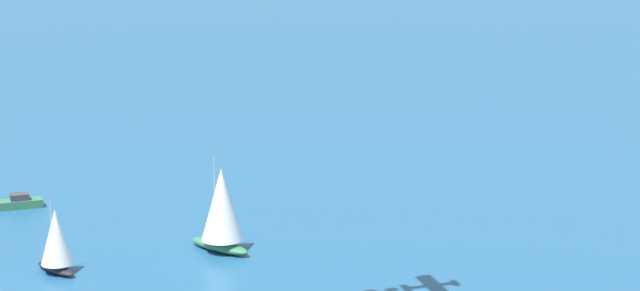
# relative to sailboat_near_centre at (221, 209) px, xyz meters

# --- Properties ---
(sailboat_near_centre) EXTENTS (6.93, 9.82, 12.33)m
(sailboat_near_centre) POSITION_rel_sailboat_near_centre_xyz_m (0.00, 0.00, 0.00)
(sailboat_near_centre) COLOR #33704C
(sailboat_near_centre) RESTS_ON ground_plane
(sailboat_outer_ring_a) EXTENTS (5.32, 7.06, 9.01)m
(sailboat_outer_ring_a) POSITION_rel_sailboat_near_centre_xyz_m (13.50, -16.28, -1.51)
(sailboat_outer_ring_a) COLOR black
(sailboat_outer_ring_a) RESTS_ON ground_plane
(motorboat_outer_ring_c) EXTENTS (7.23, 8.94, 2.68)m
(motorboat_outer_ring_c) POSITION_rel_sailboat_near_centre_xyz_m (-10.46, -36.40, -4.90)
(motorboat_outer_ring_c) COLOR #33704C
(motorboat_outer_ring_c) RESTS_ON ground_plane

